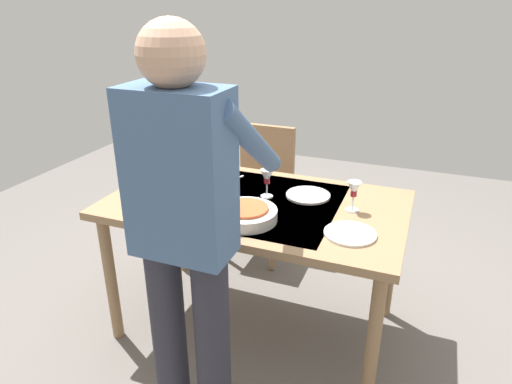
{
  "coord_description": "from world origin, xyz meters",
  "views": [
    {
      "loc": [
        -0.77,
        1.97,
        1.74
      ],
      "look_at": [
        0.0,
        0.0,
        0.83
      ],
      "focal_mm": 32.03,
      "sensor_mm": 36.0,
      "label": 1
    }
  ],
  "objects_px": {
    "wine_bottle": "(219,181)",
    "water_cup_far_left": "(200,173)",
    "person_server": "(185,229)",
    "water_cup_near_right": "(163,165)",
    "side_bowl_salad": "(168,200)",
    "chair_near": "(262,183)",
    "wine_glass_right": "(267,178)",
    "dinner_plate_near": "(350,234)",
    "dining_table": "(256,216)",
    "wine_glass_left": "(354,191)",
    "dinner_plate_far": "(308,195)",
    "serving_bowl_pasta": "(245,214)",
    "water_cup_near_left": "(184,163)",
    "side_bowl_bread": "(163,178)"
  },
  "relations": [
    {
      "from": "person_server",
      "to": "water_cup_far_left",
      "type": "bearing_deg",
      "value": -65.29
    },
    {
      "from": "serving_bowl_pasta",
      "to": "dinner_plate_far",
      "type": "distance_m",
      "value": 0.43
    },
    {
      "from": "dinner_plate_far",
      "to": "side_bowl_bread",
      "type": "bearing_deg",
      "value": 8.95
    },
    {
      "from": "dinner_plate_near",
      "to": "person_server",
      "type": "bearing_deg",
      "value": 44.73
    },
    {
      "from": "wine_bottle",
      "to": "serving_bowl_pasta",
      "type": "distance_m",
      "value": 0.26
    },
    {
      "from": "chair_near",
      "to": "water_cup_near_right",
      "type": "distance_m",
      "value": 0.81
    },
    {
      "from": "dinner_plate_near",
      "to": "water_cup_near_left",
      "type": "bearing_deg",
      "value": -22.2
    },
    {
      "from": "wine_bottle",
      "to": "serving_bowl_pasta",
      "type": "xyz_separation_m",
      "value": [
        -0.2,
        0.15,
        -0.08
      ]
    },
    {
      "from": "wine_glass_left",
      "to": "serving_bowl_pasta",
      "type": "relative_size",
      "value": 0.5
    },
    {
      "from": "wine_glass_left",
      "to": "water_cup_far_left",
      "type": "distance_m",
      "value": 0.86
    },
    {
      "from": "water_cup_near_right",
      "to": "water_cup_far_left",
      "type": "height_order",
      "value": "water_cup_near_right"
    },
    {
      "from": "wine_bottle",
      "to": "water_cup_near_right",
      "type": "distance_m",
      "value": 0.54
    },
    {
      "from": "person_server",
      "to": "water_cup_near_right",
      "type": "relative_size",
      "value": 15.39
    },
    {
      "from": "side_bowl_bread",
      "to": "dinner_plate_near",
      "type": "relative_size",
      "value": 0.7
    },
    {
      "from": "wine_glass_right",
      "to": "water_cup_near_right",
      "type": "height_order",
      "value": "wine_glass_right"
    },
    {
      "from": "dining_table",
      "to": "dinner_plate_far",
      "type": "xyz_separation_m",
      "value": [
        -0.23,
        -0.16,
        0.09
      ]
    },
    {
      "from": "dining_table",
      "to": "dinner_plate_far",
      "type": "bearing_deg",
      "value": -146.1
    },
    {
      "from": "water_cup_far_left",
      "to": "dinner_plate_far",
      "type": "height_order",
      "value": "water_cup_far_left"
    },
    {
      "from": "water_cup_near_right",
      "to": "side_bowl_salad",
      "type": "bearing_deg",
      "value": 124.93
    },
    {
      "from": "wine_glass_right",
      "to": "serving_bowl_pasta",
      "type": "xyz_separation_m",
      "value": [
        0.0,
        0.29,
        -0.07
      ]
    },
    {
      "from": "dinner_plate_far",
      "to": "side_bowl_salad",
      "type": "bearing_deg",
      "value": 31.11
    },
    {
      "from": "dinner_plate_near",
      "to": "dinner_plate_far",
      "type": "height_order",
      "value": "same"
    },
    {
      "from": "dining_table",
      "to": "wine_glass_right",
      "type": "distance_m",
      "value": 0.2
    },
    {
      "from": "chair_near",
      "to": "serving_bowl_pasta",
      "type": "height_order",
      "value": "chair_near"
    },
    {
      "from": "dining_table",
      "to": "wine_bottle",
      "type": "distance_m",
      "value": 0.27
    },
    {
      "from": "water_cup_near_left",
      "to": "side_bowl_salad",
      "type": "relative_size",
      "value": 0.54
    },
    {
      "from": "wine_bottle",
      "to": "wine_glass_left",
      "type": "relative_size",
      "value": 1.96
    },
    {
      "from": "wine_bottle",
      "to": "water_cup_near_left",
      "type": "distance_m",
      "value": 0.51
    },
    {
      "from": "dining_table",
      "to": "wine_glass_right",
      "type": "xyz_separation_m",
      "value": [
        -0.03,
        -0.07,
        0.19
      ]
    },
    {
      "from": "wine_bottle",
      "to": "water_cup_far_left",
      "type": "bearing_deg",
      "value": -42.76
    },
    {
      "from": "water_cup_near_right",
      "to": "wine_glass_right",
      "type": "bearing_deg",
      "value": 172.3
    },
    {
      "from": "person_server",
      "to": "dining_table",
      "type": "bearing_deg",
      "value": -90.32
    },
    {
      "from": "wine_glass_right",
      "to": "wine_glass_left",
      "type": "bearing_deg",
      "value": 179.68
    },
    {
      "from": "wine_glass_left",
      "to": "dining_table",
      "type": "bearing_deg",
      "value": 7.97
    },
    {
      "from": "wine_glass_left",
      "to": "wine_glass_right",
      "type": "distance_m",
      "value": 0.44
    },
    {
      "from": "person_server",
      "to": "water_cup_near_right",
      "type": "xyz_separation_m",
      "value": [
        0.64,
        -0.86,
        -0.13
      ]
    },
    {
      "from": "dining_table",
      "to": "serving_bowl_pasta",
      "type": "xyz_separation_m",
      "value": [
        -0.03,
        0.22,
        0.12
      ]
    },
    {
      "from": "side_bowl_bread",
      "to": "dinner_plate_near",
      "type": "distance_m",
      "value": 1.11
    },
    {
      "from": "chair_near",
      "to": "dinner_plate_far",
      "type": "distance_m",
      "value": 0.87
    },
    {
      "from": "chair_near",
      "to": "water_cup_far_left",
      "type": "distance_m",
      "value": 0.76
    },
    {
      "from": "person_server",
      "to": "side_bowl_bread",
      "type": "xyz_separation_m",
      "value": [
        0.57,
        -0.73,
        -0.15
      ]
    },
    {
      "from": "person_server",
      "to": "side_bowl_salad",
      "type": "xyz_separation_m",
      "value": [
        0.38,
        -0.48,
        -0.15
      ]
    },
    {
      "from": "chair_near",
      "to": "serving_bowl_pasta",
      "type": "bearing_deg",
      "value": 106.41
    },
    {
      "from": "water_cup_near_left",
      "to": "dinner_plate_near",
      "type": "distance_m",
      "value": 1.16
    },
    {
      "from": "wine_bottle",
      "to": "person_server",
      "type": "bearing_deg",
      "value": 104.73
    },
    {
      "from": "person_server",
      "to": "wine_bottle",
      "type": "relative_size",
      "value": 5.71
    },
    {
      "from": "wine_glass_right",
      "to": "water_cup_near_right",
      "type": "bearing_deg",
      "value": -7.7
    },
    {
      "from": "wine_glass_right",
      "to": "dinner_plate_near",
      "type": "bearing_deg",
      "value": 152.21
    },
    {
      "from": "water_cup_near_left",
      "to": "dinner_plate_near",
      "type": "xyz_separation_m",
      "value": [
        -1.07,
        0.44,
        -0.04
      ]
    },
    {
      "from": "dining_table",
      "to": "wine_bottle",
      "type": "xyz_separation_m",
      "value": [
        0.17,
        0.07,
        0.19
      ]
    }
  ]
}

